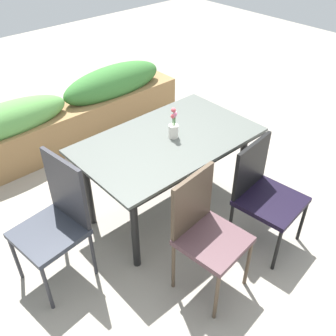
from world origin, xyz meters
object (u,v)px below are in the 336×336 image
at_px(chair_near_left, 205,229).
at_px(chair_end_left, 56,217).
at_px(dining_table, 168,147).
at_px(chair_near_right, 263,190).
at_px(planter_box, 68,116).
at_px(flower_vase, 174,127).

bearing_deg(chair_near_left, chair_end_left, -53.41).
bearing_deg(dining_table, chair_near_right, -66.60).
xyz_separation_m(dining_table, planter_box, (-0.09, 1.59, -0.33)).
distance_m(dining_table, chair_end_left, 1.07).
distance_m(chair_near_left, planter_box, 2.37).
bearing_deg(chair_near_left, chair_near_right, 174.42).
height_order(dining_table, chair_near_right, chair_near_right).
height_order(chair_near_left, chair_end_left, chair_end_left).
bearing_deg(chair_near_left, planter_box, -102.20).
relative_size(chair_near_right, planter_box, 0.31).
bearing_deg(chair_end_left, chair_near_right, -125.93).
bearing_deg(chair_near_left, dining_table, -120.22).
relative_size(dining_table, chair_end_left, 1.49).
bearing_deg(planter_box, chair_near_right, -79.96).
bearing_deg(planter_box, chair_end_left, -121.61).
bearing_deg(dining_table, chair_near_left, -114.34).
relative_size(dining_table, planter_box, 0.51).
distance_m(dining_table, flower_vase, 0.18).
relative_size(chair_end_left, planter_box, 0.35).
bearing_deg(planter_box, flower_vase, -85.13).
bearing_deg(chair_end_left, chair_near_left, -144.33).
xyz_separation_m(chair_near_left, chair_end_left, (-0.71, 0.78, 0.01)).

